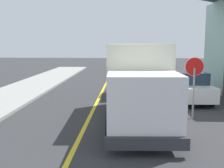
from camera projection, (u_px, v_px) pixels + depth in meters
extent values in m
cube|color=gold|center=(90.00, 115.00, 12.40)|extent=(0.16, 56.00, 0.01)
cube|color=#F2EDCC|center=(135.00, 74.00, 12.06)|extent=(2.59, 5.09, 2.60)
cube|color=silver|center=(143.00, 100.00, 8.67)|extent=(2.36, 2.09, 1.70)
cube|color=#1E2D3D|center=(147.00, 94.00, 7.72)|extent=(2.04, 0.16, 0.75)
cube|color=#2D2D33|center=(147.00, 143.00, 7.75)|extent=(2.41, 0.29, 0.36)
cylinder|color=black|center=(174.00, 127.00, 8.99)|extent=(0.34, 1.01, 1.00)
cylinder|color=black|center=(110.00, 127.00, 9.01)|extent=(0.34, 1.01, 1.00)
cylinder|color=black|center=(154.00, 99.00, 13.49)|extent=(0.34, 1.01, 1.00)
cylinder|color=black|center=(112.00, 99.00, 13.52)|extent=(0.34, 1.01, 1.00)
cube|color=#B7B7BC|center=(126.00, 84.00, 17.44)|extent=(1.95, 4.46, 0.76)
cube|color=#1E2D3D|center=(126.00, 73.00, 17.49)|extent=(1.65, 1.85, 0.64)
cylinder|color=black|center=(139.00, 94.00, 16.04)|extent=(0.24, 0.65, 0.64)
cylinder|color=black|center=(112.00, 93.00, 16.17)|extent=(0.24, 0.65, 0.64)
cylinder|color=black|center=(138.00, 86.00, 18.81)|extent=(0.24, 0.65, 0.64)
cylinder|color=black|center=(115.00, 86.00, 18.94)|extent=(0.24, 0.65, 0.64)
cube|color=#4C564C|center=(136.00, 73.00, 23.98)|extent=(1.85, 4.42, 0.76)
cube|color=#1E2D3D|center=(136.00, 65.00, 24.02)|extent=(1.60, 1.82, 0.64)
cylinder|color=black|center=(146.00, 79.00, 22.61)|extent=(0.23, 0.64, 0.64)
cylinder|color=black|center=(127.00, 79.00, 22.66)|extent=(0.23, 0.64, 0.64)
cylinder|color=black|center=(143.00, 75.00, 25.39)|extent=(0.23, 0.64, 0.64)
cylinder|color=black|center=(126.00, 75.00, 25.45)|extent=(0.23, 0.64, 0.64)
cube|color=maroon|center=(132.00, 68.00, 29.63)|extent=(1.92, 4.45, 0.76)
cube|color=#1E2D3D|center=(132.00, 61.00, 29.67)|extent=(1.63, 1.84, 0.64)
cylinder|color=black|center=(140.00, 72.00, 28.27)|extent=(0.24, 0.65, 0.64)
cylinder|color=black|center=(125.00, 72.00, 28.30)|extent=(0.24, 0.65, 0.64)
cylinder|color=black|center=(138.00, 69.00, 31.05)|extent=(0.24, 0.65, 0.64)
cylinder|color=black|center=(124.00, 69.00, 31.08)|extent=(0.24, 0.65, 0.64)
cube|color=black|center=(133.00, 63.00, 36.24)|extent=(2.01, 4.48, 0.76)
cube|color=#1E2D3D|center=(133.00, 58.00, 36.29)|extent=(1.67, 1.87, 0.64)
cylinder|color=black|center=(139.00, 67.00, 34.83)|extent=(0.25, 0.65, 0.64)
cylinder|color=black|center=(126.00, 66.00, 34.98)|extent=(0.25, 0.65, 0.64)
cylinder|color=black|center=(139.00, 65.00, 37.60)|extent=(0.25, 0.65, 0.64)
cylinder|color=black|center=(127.00, 65.00, 37.75)|extent=(0.25, 0.65, 0.64)
cube|color=silver|center=(190.00, 89.00, 15.47)|extent=(1.93, 4.45, 0.76)
cube|color=#1E2D3D|center=(191.00, 78.00, 15.22)|extent=(1.64, 1.85, 0.64)
cylinder|color=black|center=(171.00, 91.00, 16.93)|extent=(0.24, 0.65, 0.64)
cylinder|color=black|center=(196.00, 91.00, 16.90)|extent=(0.24, 0.65, 0.64)
cylinder|color=black|center=(181.00, 100.00, 14.14)|extent=(0.24, 0.65, 0.64)
cylinder|color=black|center=(212.00, 100.00, 14.11)|extent=(0.24, 0.65, 0.64)
cylinder|color=gray|center=(193.00, 94.00, 11.72)|extent=(0.08, 0.08, 2.20)
cylinder|color=red|center=(194.00, 67.00, 11.58)|extent=(0.76, 0.03, 0.76)
cylinder|color=white|center=(194.00, 67.00, 11.60)|extent=(0.80, 0.02, 0.80)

